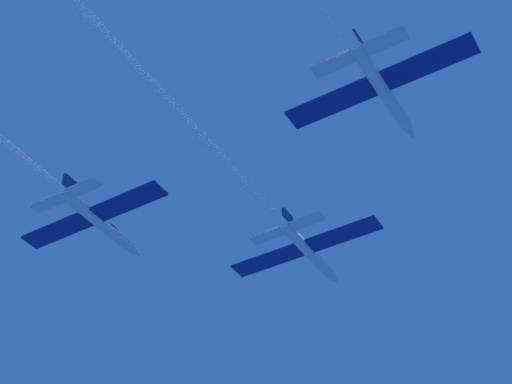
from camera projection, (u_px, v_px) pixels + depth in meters
jet_lead at (224, 162)px, 86.43m from camera, size 19.91×65.38×3.30m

